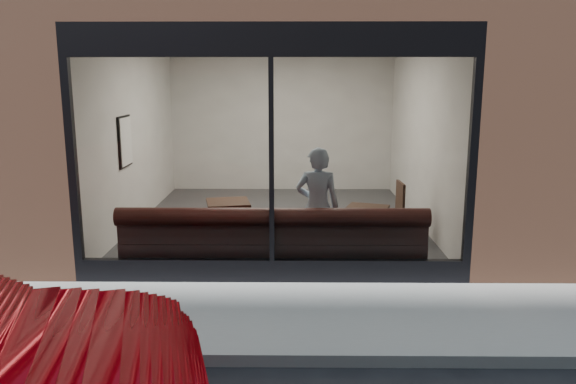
{
  "coord_description": "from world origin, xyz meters",
  "views": [
    {
      "loc": [
        0.27,
        -4.74,
        2.58
      ],
      "look_at": [
        0.2,
        2.4,
        1.1
      ],
      "focal_mm": 35.0,
      "sensor_mm": 36.0,
      "label": 1
    }
  ],
  "objects_px": {
    "cafe_table_left": "(228,203)",
    "cafe_chair_right": "(387,226)",
    "person": "(317,207)",
    "cafe_table_right": "(367,209)",
    "banquette": "(273,255)"
  },
  "relations": [
    {
      "from": "cafe_table_left",
      "to": "cafe_chair_right",
      "type": "xyz_separation_m",
      "value": [
        2.47,
        0.54,
        -0.5
      ]
    },
    {
      "from": "person",
      "to": "cafe_table_left",
      "type": "distance_m",
      "value": 1.44
    },
    {
      "from": "cafe_table_left",
      "to": "cafe_table_right",
      "type": "xyz_separation_m",
      "value": [
        2.01,
        -0.37,
        0.0
      ]
    },
    {
      "from": "banquette",
      "to": "cafe_chair_right",
      "type": "distance_m",
      "value": 2.3
    },
    {
      "from": "banquette",
      "to": "person",
      "type": "height_order",
      "value": "person"
    },
    {
      "from": "banquette",
      "to": "cafe_table_left",
      "type": "bearing_deg",
      "value": 127.32
    },
    {
      "from": "person",
      "to": "cafe_chair_right",
      "type": "relative_size",
      "value": 3.5
    },
    {
      "from": "person",
      "to": "banquette",
      "type": "bearing_deg",
      "value": 32.94
    },
    {
      "from": "cafe_table_right",
      "to": "banquette",
      "type": "bearing_deg",
      "value": -157.18
    },
    {
      "from": "banquette",
      "to": "cafe_table_right",
      "type": "relative_size",
      "value": 7.06
    },
    {
      "from": "cafe_table_left",
      "to": "cafe_chair_right",
      "type": "distance_m",
      "value": 2.58
    },
    {
      "from": "person",
      "to": "cafe_table_right",
      "type": "height_order",
      "value": "person"
    },
    {
      "from": "banquette",
      "to": "cafe_table_left",
      "type": "distance_m",
      "value": 1.27
    },
    {
      "from": "cafe_table_left",
      "to": "cafe_chair_right",
      "type": "height_order",
      "value": "cafe_table_left"
    },
    {
      "from": "banquette",
      "to": "person",
      "type": "relative_size",
      "value": 2.43
    }
  ]
}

